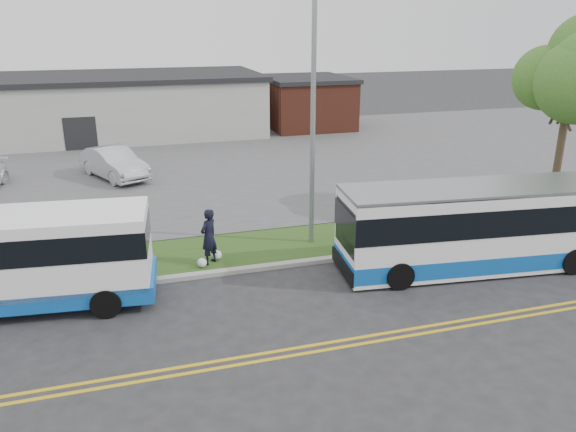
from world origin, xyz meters
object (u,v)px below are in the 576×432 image
object	(u,v)px
streetlight_near	(314,104)
parked_car_a	(114,163)
tree_east	(573,68)
transit_bus	(492,226)
pedestrian	(209,237)
shuttle_bus	(43,257)

from	to	relation	value
streetlight_near	parked_car_a	world-z (taller)	streetlight_near
tree_east	transit_bus	bearing A→B (deg)	-146.81
parked_car_a	pedestrian	bearing A→B (deg)	-102.46
tree_east	transit_bus	world-z (taller)	tree_east
transit_bus	pedestrian	bearing A→B (deg)	169.41
tree_east	shuttle_bus	xyz separation A→B (m)	(-19.98, -2.47, -4.69)
streetlight_near	transit_bus	xyz separation A→B (m)	(5.17, -3.54, -3.78)
shuttle_bus	transit_bus	bearing A→B (deg)	0.47
tree_east	streetlight_near	bearing A→B (deg)	-178.58
pedestrian	parked_car_a	xyz separation A→B (m)	(-3.02, 12.41, -0.17)
streetlight_near	pedestrian	xyz separation A→B (m)	(-3.98, -0.83, -4.16)
transit_bus	parked_car_a	bearing A→B (deg)	134.77
shuttle_bus	tree_east	bearing A→B (deg)	12.94
tree_east	shuttle_bus	bearing A→B (deg)	-172.94
shuttle_bus	pedestrian	bearing A→B (deg)	21.24
shuttle_bus	parked_car_a	xyz separation A→B (m)	(1.98, 13.78, -0.61)
shuttle_bus	pedestrian	distance (m)	5.20
tree_east	shuttle_bus	world-z (taller)	tree_east
tree_east	pedestrian	xyz separation A→B (m)	(-14.98, -1.10, -5.13)
transit_bus	pedestrian	world-z (taller)	transit_bus
parked_car_a	shuttle_bus	bearing A→B (deg)	-124.32
tree_east	parked_car_a	size ratio (longest dim) A/B	1.70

